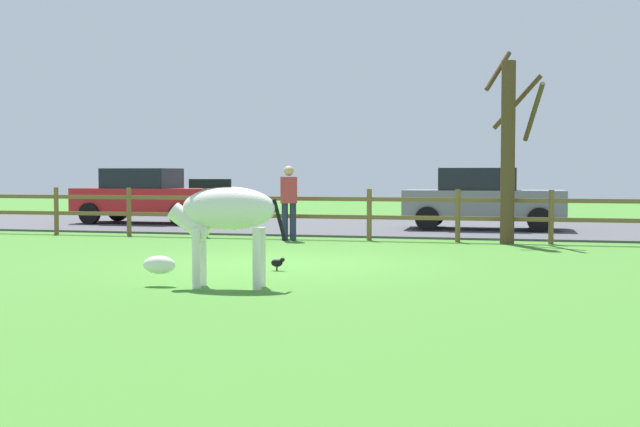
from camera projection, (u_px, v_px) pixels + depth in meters
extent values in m
plane|color=#3D7528|center=(276.00, 263.00, 13.93)|extent=(60.00, 60.00, 0.00)
cube|color=#47474C|center=(378.00, 227.00, 22.93)|extent=(28.00, 7.40, 0.05)
cylinder|color=brown|center=(56.00, 211.00, 20.50)|extent=(0.11, 0.11, 1.13)
cylinder|color=brown|center=(129.00, 212.00, 20.03)|extent=(0.11, 0.11, 1.13)
cylinder|color=brown|center=(205.00, 213.00, 19.55)|extent=(0.11, 0.11, 1.13)
cylinder|color=brown|center=(285.00, 214.00, 19.07)|extent=(0.11, 0.11, 1.13)
cylinder|color=brown|center=(369.00, 215.00, 18.59)|extent=(0.11, 0.11, 1.13)
cylinder|color=brown|center=(458.00, 216.00, 18.11)|extent=(0.11, 0.11, 1.13)
cylinder|color=brown|center=(551.00, 217.00, 17.64)|extent=(0.11, 0.11, 1.13)
cube|color=brown|center=(327.00, 217.00, 18.83)|extent=(21.27, 0.06, 0.09)
cube|color=brown|center=(327.00, 199.00, 18.82)|extent=(21.27, 0.06, 0.09)
cylinder|color=#513A23|center=(508.00, 153.00, 17.61)|extent=(0.29, 0.29, 3.81)
cylinder|color=#513A23|center=(498.00, 71.00, 17.80)|extent=(0.57, 0.59, 0.87)
cylinder|color=#513A23|center=(534.00, 112.00, 17.61)|extent=(0.46, 1.13, 1.17)
cylinder|color=#513A23|center=(517.00, 102.00, 17.99)|extent=(1.07, 0.46, 1.14)
ellipsoid|color=white|center=(229.00, 208.00, 10.95)|extent=(1.28, 0.60, 0.56)
cylinder|color=white|center=(196.00, 258.00, 10.90)|extent=(0.11, 0.11, 0.78)
cylinder|color=white|center=(202.00, 256.00, 11.18)|extent=(0.11, 0.11, 0.78)
cylinder|color=white|center=(257.00, 259.00, 10.78)|extent=(0.11, 0.11, 0.78)
cylinder|color=white|center=(262.00, 257.00, 11.06)|extent=(0.11, 0.11, 0.78)
cylinder|color=white|center=(190.00, 222.00, 11.04)|extent=(0.61, 0.30, 0.51)
ellipsoid|color=white|center=(159.00, 265.00, 11.13)|extent=(0.46, 0.24, 0.24)
cube|color=black|center=(210.00, 184.00, 10.97)|extent=(0.56, 0.10, 0.12)
cylinder|color=black|center=(280.00, 220.00, 10.86)|extent=(0.19, 0.07, 0.54)
cylinder|color=black|center=(277.00, 269.00, 12.88)|extent=(0.01, 0.01, 0.06)
cylinder|color=black|center=(276.00, 269.00, 12.84)|extent=(0.01, 0.01, 0.06)
ellipsoid|color=black|center=(277.00, 263.00, 12.86)|extent=(0.18, 0.10, 0.12)
sphere|color=black|center=(283.00, 260.00, 12.83)|extent=(0.07, 0.07, 0.07)
cube|color=slate|center=(484.00, 204.00, 21.48)|extent=(4.06, 1.84, 0.70)
cube|color=black|center=(478.00, 179.00, 21.48)|extent=(1.95, 1.63, 0.56)
cylinder|color=black|center=(537.00, 216.00, 22.04)|extent=(0.61, 0.20, 0.60)
cylinder|color=black|center=(540.00, 220.00, 20.38)|extent=(0.61, 0.20, 0.60)
cylinder|color=black|center=(433.00, 215.00, 22.62)|extent=(0.61, 0.20, 0.60)
cylinder|color=black|center=(427.00, 219.00, 20.96)|extent=(0.61, 0.20, 0.60)
cube|color=red|center=(147.00, 200.00, 24.06)|extent=(4.02, 1.75, 0.70)
cube|color=black|center=(142.00, 178.00, 24.06)|extent=(1.92, 1.59, 0.56)
cylinder|color=black|center=(203.00, 212.00, 24.58)|extent=(0.60, 0.19, 0.60)
cylinder|color=black|center=(180.00, 215.00, 22.93)|extent=(0.60, 0.19, 0.60)
cylinder|color=black|center=(118.00, 211.00, 25.21)|extent=(0.60, 0.19, 0.60)
cylinder|color=black|center=(90.00, 214.00, 23.56)|extent=(0.60, 0.19, 0.60)
cylinder|color=#232847|center=(285.00, 222.00, 18.55)|extent=(0.14, 0.14, 0.82)
cylinder|color=#232847|center=(293.00, 222.00, 18.55)|extent=(0.14, 0.14, 0.82)
cube|color=#B7333D|center=(289.00, 190.00, 18.52)|extent=(0.40, 0.30, 0.58)
sphere|color=tan|center=(289.00, 171.00, 18.50)|extent=(0.22, 0.22, 0.22)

